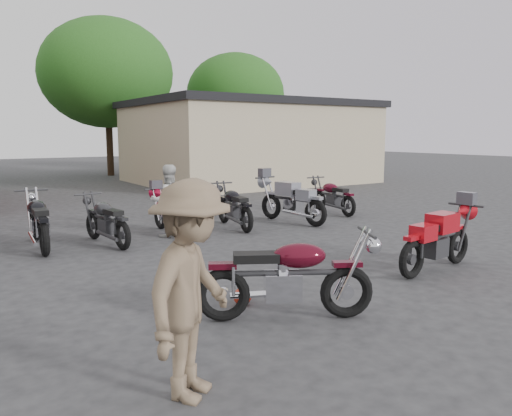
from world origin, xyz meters
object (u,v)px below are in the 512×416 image
row_bike_7 (333,194)px  sportbike (438,237)px  row_bike_3 (106,218)px  row_bike_5 (234,204)px  vintage_motorcycle (289,271)px  person_tan (192,290)px  row_bike_2 (38,218)px  row_bike_6 (291,198)px  person_light (168,201)px  row_bike_4 (171,210)px  helmet (242,296)px

row_bike_7 → sportbike: bearing=159.8°
row_bike_3 → row_bike_5: 3.17m
vintage_motorcycle → person_tan: bearing=-122.3°
sportbike → row_bike_5: 5.27m
row_bike_2 → row_bike_3: bearing=-103.9°
row_bike_7 → row_bike_2: bearing=95.9°
vintage_motorcycle → row_bike_3: (-0.62, 5.48, -0.06)m
sportbike → row_bike_6: (0.72, 4.99, 0.05)m
vintage_motorcycle → sportbike: (3.43, 0.44, -0.03)m
sportbike → row_bike_2: bearing=126.6°
person_light → row_bike_6: (3.36, -0.08, -0.18)m
row_bike_2 → row_bike_5: (4.40, -0.22, -0.04)m
row_bike_3 → row_bike_5: (3.17, 0.16, 0.02)m
row_bike_5 → row_bike_7: 3.51m
row_bike_3 → row_bike_4: (1.60, 0.32, -0.01)m
helmet → row_bike_7: row_bike_7 is taller
row_bike_3 → row_bike_4: row_bike_3 is taller
sportbike → helmet: size_ratio=7.96×
row_bike_2 → row_bike_5: 4.41m
helmet → row_bike_2: (-1.65, 5.08, 0.49)m
person_tan → row_bike_2: (-0.07, 6.85, -0.35)m
row_bike_3 → vintage_motorcycle: bearing=178.4°
vintage_motorcycle → row_bike_5: (2.55, 5.64, -0.04)m
row_bike_2 → row_bike_3: 1.29m
vintage_motorcycle → row_bike_6: row_bike_6 is taller
person_tan → row_bike_2: size_ratio=0.91×
vintage_motorcycle → helmet: 0.94m
vintage_motorcycle → row_bike_7: vintage_motorcycle is taller
sportbike → person_tan: person_tan is taller
vintage_motorcycle → row_bike_5: bearing=94.2°
row_bike_4 → person_light: bearing=144.5°
sportbike → row_bike_7: size_ratio=1.06×
vintage_motorcycle → row_bike_7: bearing=73.2°
vintage_motorcycle → row_bike_7: size_ratio=1.12×
row_bike_3 → row_bike_2: bearing=64.9°
person_light → person_tan: 6.99m
person_light → row_bike_3: (-1.40, -0.03, -0.25)m
person_tan → row_bike_5: bearing=18.4°
row_bike_6 → person_light: bearing=79.0°
helmet → row_bike_6: 6.39m
person_tan → row_bike_7: (7.83, 6.97, -0.41)m
person_light → row_bike_6: bearing=-174.4°
vintage_motorcycle → person_light: bearing=110.4°
sportbike → row_bike_4: sportbike is taller
person_light → person_tan: bearing=75.4°
row_bike_5 → row_bike_6: size_ratio=0.92×
row_bike_2 → row_bike_7: size_ratio=1.11×
row_bike_4 → sportbike: bearing=-156.5°
sportbike → person_light: bearing=109.9°
helmet → row_bike_5: bearing=60.5°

